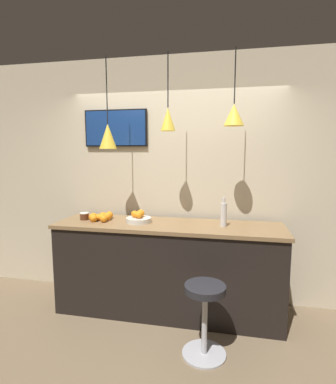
{
  "coord_description": "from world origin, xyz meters",
  "views": [
    {
      "loc": [
        0.65,
        -2.54,
        1.79
      ],
      "look_at": [
        0.0,
        0.58,
        1.36
      ],
      "focal_mm": 28.0,
      "sensor_mm": 36.0,
      "label": 1
    }
  ],
  "objects": [
    {
      "name": "bar_stool",
      "position": [
        0.46,
        -0.08,
        0.44
      ],
      "size": [
        0.39,
        0.39,
        0.65
      ],
      "color": "#B7B7BC",
      "rests_on": "ground_plane"
    },
    {
      "name": "service_counter",
      "position": [
        0.0,
        0.58,
        0.51
      ],
      "size": [
        2.48,
        0.67,
        1.01
      ],
      "color": "black",
      "rests_on": "ground_plane"
    },
    {
      "name": "orange_pile",
      "position": [
        -0.78,
        0.58,
        1.05
      ],
      "size": [
        0.24,
        0.28,
        0.09
      ],
      "color": "orange",
      "rests_on": "service_counter"
    },
    {
      "name": "back_wall",
      "position": [
        0.0,
        1.02,
        1.45
      ],
      "size": [
        8.0,
        0.06,
        2.9
      ],
      "color": "beige",
      "rests_on": "ground_plane"
    },
    {
      "name": "pendant_lamp_left",
      "position": [
        -0.67,
        0.57,
        1.96
      ],
      "size": [
        0.19,
        0.19,
        0.98
      ],
      "color": "black"
    },
    {
      "name": "mounted_tv",
      "position": [
        -0.73,
        0.97,
        2.08
      ],
      "size": [
        0.79,
        0.04,
        0.44
      ],
      "color": "black"
    },
    {
      "name": "fruit_bowl",
      "position": [
        -0.34,
        0.58,
        1.06
      ],
      "size": [
        0.28,
        0.28,
        0.14
      ],
      "color": "beige",
      "rests_on": "service_counter"
    },
    {
      "name": "pendant_lamp_right",
      "position": [
        0.67,
        0.57,
        2.16
      ],
      "size": [
        0.2,
        0.2,
        0.75
      ],
      "color": "black"
    },
    {
      "name": "pendant_lamp_middle",
      "position": [
        0.0,
        0.57,
        2.13
      ],
      "size": [
        0.16,
        0.16,
        0.79
      ],
      "color": "black"
    },
    {
      "name": "juice_bottle",
      "position": [
        0.59,
        0.58,
        1.14
      ],
      "size": [
        0.07,
        0.07,
        0.31
      ],
      "color": "silver",
      "rests_on": "service_counter"
    },
    {
      "name": "spread_jar",
      "position": [
        -0.99,
        0.58,
        1.05
      ],
      "size": [
        0.1,
        0.1,
        0.08
      ],
      "color": "#562D19",
      "rests_on": "service_counter"
    },
    {
      "name": "ground_plane",
      "position": [
        0.0,
        0.0,
        0.0
      ],
      "size": [
        14.0,
        14.0,
        0.0
      ],
      "primitive_type": "plane",
      "color": "#756047"
    }
  ]
}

